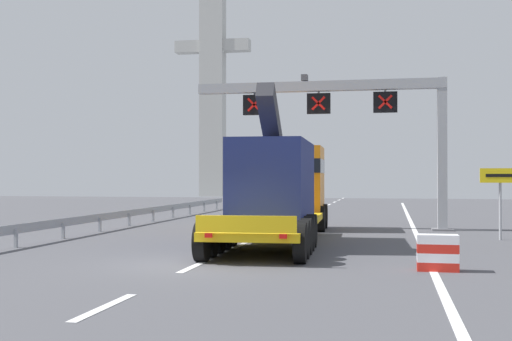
# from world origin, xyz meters

# --- Properties ---
(ground) EXTENTS (112.00, 112.00, 0.00)m
(ground) POSITION_xyz_m (0.00, 0.00, 0.00)
(ground) COLOR #4C4C51
(lane_markings) EXTENTS (0.20, 64.34, 0.01)m
(lane_markings) POSITION_xyz_m (0.16, 24.87, 0.01)
(lane_markings) COLOR silver
(lane_markings) RESTS_ON ground
(edge_line_right) EXTENTS (0.20, 63.00, 0.01)m
(edge_line_right) POSITION_xyz_m (6.20, 12.00, 0.01)
(edge_line_right) COLOR silver
(edge_line_right) RESTS_ON ground
(overhead_lane_gantry) EXTENTS (11.40, 0.90, 6.95)m
(overhead_lane_gantry) POSITION_xyz_m (3.52, 12.94, 5.36)
(overhead_lane_gantry) COLOR #9EA0A5
(overhead_lane_gantry) RESTS_ON ground
(heavy_haul_truck_yellow) EXTENTS (3.54, 14.15, 5.30)m
(heavy_haul_truck_yellow) POSITION_xyz_m (1.14, 7.96, 1.99)
(heavy_haul_truck_yellow) COLOR yellow
(heavy_haul_truck_yellow) RESTS_ON ground
(exit_sign_yellow) EXTENTS (1.45, 0.15, 2.65)m
(exit_sign_yellow) POSITION_xyz_m (9.15, 8.78, 2.00)
(exit_sign_yellow) COLOR #9EA0A5
(exit_sign_yellow) RESTS_ON ground
(crash_barrier_striped) EXTENTS (1.01, 0.51, 0.90)m
(crash_barrier_striped) POSITION_xyz_m (6.32, -0.04, 0.45)
(crash_barrier_striped) COLOR red
(crash_barrier_striped) RESTS_ON ground
(guardrail_left) EXTENTS (0.13, 32.58, 0.76)m
(guardrail_left) POSITION_xyz_m (-6.97, 14.29, 0.56)
(guardrail_left) COLOR #999EA3
(guardrail_left) RESTS_ON ground
(bridge_pylon_distant) EXTENTS (9.00, 2.00, 28.80)m
(bridge_pylon_distant) POSITION_xyz_m (-15.54, 59.99, 14.78)
(bridge_pylon_distant) COLOR #B7B7B2
(bridge_pylon_distant) RESTS_ON ground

